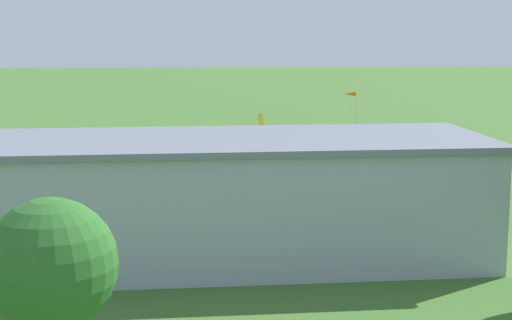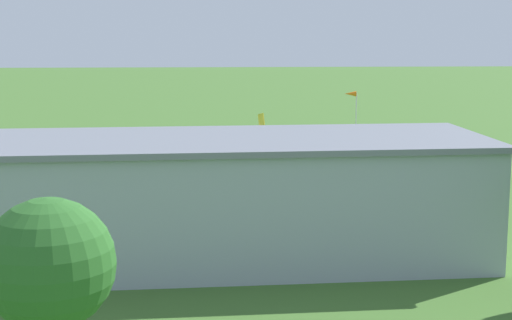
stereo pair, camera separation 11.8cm
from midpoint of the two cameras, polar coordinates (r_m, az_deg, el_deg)
The scene contains 10 objects.
ground_plane at distance 79.26m, azimuth -4.35°, elevation -0.82°, with size 400.00×400.00×0.00m, color #3D6628.
hangar at distance 49.12m, azimuth -2.35°, elevation -2.72°, with size 32.62×13.15×7.48m.
biplane at distance 79.68m, azimuth 1.30°, elevation 1.61°, with size 7.27×6.67×3.91m.
person_at_fence_line at distance 66.06m, azimuth -9.95°, elevation -2.23°, with size 0.54×0.54×1.76m.
person_near_hangar_door at distance 64.46m, azimuth 8.68°, elevation -2.48°, with size 0.51×0.51×1.77m.
person_watching_takeoff at distance 65.13m, azimuth 10.92°, elevation -2.49°, with size 0.51×0.51×1.64m.
person_by_parked_cars at distance 67.26m, azimuth 8.24°, elevation -2.07°, with size 0.52×0.52×1.57m.
person_walking_on_apron at distance 63.12m, azimuth 10.47°, elevation -2.79°, with size 0.42×0.42×1.77m.
tree_behind_hangar_left at distance 28.26m, azimuth -14.27°, elevation -7.20°, with size 4.53×4.53×8.46m.
windsock at distance 91.38m, azimuth 6.77°, elevation 4.32°, with size 1.43×0.71×6.86m.
Camera 2 is at (-1.57, 77.99, 14.12)m, focal length 56.77 mm.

